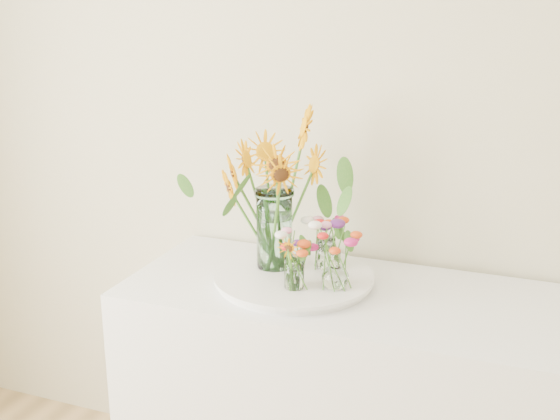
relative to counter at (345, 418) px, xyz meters
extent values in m
cube|color=white|center=(0.00, 0.00, 0.00)|extent=(1.40, 0.60, 0.90)
cylinder|color=white|center=(-0.18, 0.00, 0.46)|extent=(0.48, 0.48, 0.02)
cylinder|color=#B8EBDC|center=(-0.27, 0.04, 0.61)|extent=(0.15, 0.15, 0.27)
cylinder|color=white|center=(-0.14, -0.10, 0.53)|extent=(0.07, 0.07, 0.10)
cylinder|color=white|center=(-0.11, 0.09, 0.53)|extent=(0.07, 0.07, 0.11)
camera|label=1|loc=(0.52, -1.94, 1.32)|focal=45.00mm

